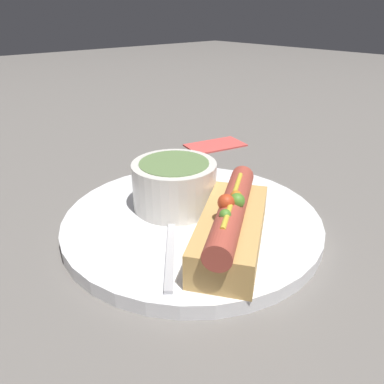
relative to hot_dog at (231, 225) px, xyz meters
name	(u,v)px	position (x,y,z in m)	size (l,w,h in m)	color
ground_plane	(192,227)	(0.01, 0.07, -0.04)	(4.00, 4.00, 0.00)	slate
dinner_plate	(192,221)	(0.01, 0.07, -0.03)	(0.30, 0.30, 0.02)	white
hot_dog	(231,225)	(0.00, 0.00, 0.00)	(0.16, 0.13, 0.06)	tan
soup_bowl	(176,182)	(0.01, 0.10, 0.01)	(0.10, 0.10, 0.06)	silver
spoon	(172,216)	(-0.01, 0.08, -0.02)	(0.12, 0.14, 0.01)	#B7B7BC
napkin	(215,144)	(0.24, 0.26, -0.04)	(0.12, 0.08, 0.01)	#E04C47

